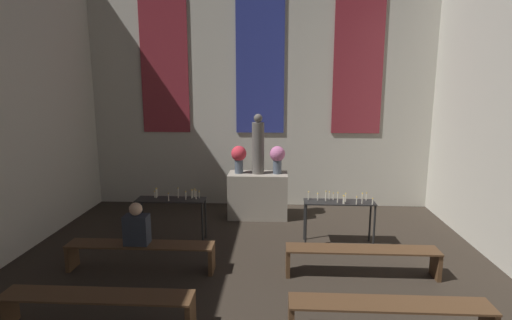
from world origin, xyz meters
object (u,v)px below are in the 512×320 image
flower_vase_left (239,156)px  flower_vase_right (277,157)px  pew_third_left (97,303)px  statue (258,146)px  candle_rack_left (172,205)px  pew_third_right (389,312)px  pew_back_right (362,255)px  altar (258,195)px  person_seated (137,226)px  candle_rack_right (339,208)px  pew_back_left (141,250)px

flower_vase_left → flower_vase_right: 0.81m
flower_vase_left → pew_third_left: flower_vase_left is taller
statue → flower_vase_left: bearing=180.0°
candle_rack_left → pew_third_right: (3.15, -2.70, -0.34)m
statue → pew_back_right: size_ratio=0.56×
candle_rack_left → pew_back_right: 3.40m
altar → flower_vase_right: flower_vase_right is taller
person_seated → pew_back_right: bearing=0.0°
flower_vase_right → pew_third_right: flower_vase_right is taller
candle_rack_right → pew_back_left: bearing=-159.1°
altar → pew_back_left: altar is taller
statue → flower_vase_right: bearing=0.0°
pew_third_left → person_seated: 1.54m
altar → pew_back_right: altar is taller
statue → candle_rack_right: (1.50, -1.40, -0.87)m
altar → candle_rack_left: bearing=-136.9°
altar → pew_back_right: (1.66, -2.61, -0.16)m
altar → candle_rack_right: candle_rack_right is taller
altar → statue: bearing=0.0°
pew_third_left → pew_back_right: bearing=24.2°
statue → candle_rack_left: 2.22m
pew_third_left → pew_back_left: 1.49m
statue → flower_vase_left: size_ratio=2.15×
altar → candle_rack_left: candle_rack_left is taller
candle_rack_left → pew_third_left: size_ratio=0.55×
statue → flower_vase_right: 0.46m
statue → altar: bearing=0.0°
statue → pew_back_left: statue is taller
candle_rack_right → pew_back_left: 3.40m
flower_vase_right → pew_back_right: bearing=-64.3°
statue → pew_third_right: 4.59m
candle_rack_left → pew_back_right: candle_rack_left is taller
person_seated → pew_back_left: bearing=0.0°
candle_rack_right → pew_back_right: (0.16, -1.21, -0.34)m
pew_back_left → person_seated: 0.39m
candle_rack_right → person_seated: person_seated is taller
pew_third_right → person_seated: 3.70m
statue → pew_back_right: 3.33m
candle_rack_right → pew_third_left: size_ratio=0.55×
candle_rack_right → person_seated: bearing=-159.3°
candle_rack_left → pew_back_left: 1.27m
candle_rack_right → pew_third_left: candle_rack_right is taller
altar → pew_third_right: size_ratio=0.56×
pew_third_right → pew_back_right: same height
candle_rack_right → pew_third_right: 2.73m
statue → candle_rack_right: size_ratio=1.01×
statue → person_seated: (-1.70, -2.61, -0.84)m
pew_third_left → pew_back_right: (3.32, 1.49, 0.00)m
candle_rack_right → pew_third_right: candle_rack_right is taller
flower_vase_left → flower_vase_right: bearing=0.0°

